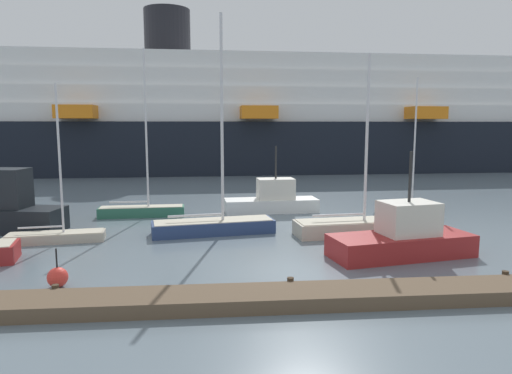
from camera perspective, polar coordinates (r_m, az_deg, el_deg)
name	(u,v)px	position (r m, az deg, el deg)	size (l,w,h in m)	color
ground_plane	(279,268)	(19.84, 2.84, -10.02)	(600.00, 600.00, 0.00)	slate
dock_pier	(295,297)	(16.11, 4.85, -13.38)	(20.40, 1.98, 0.60)	brown
sailboat_0	(214,223)	(25.92, -5.27, -4.51)	(6.96, 2.85, 11.92)	navy
sailboat_1	(355,225)	(26.12, 12.15, -4.65)	(6.83, 2.59, 9.79)	#BCB29E
sailboat_2	(407,210)	(32.23, 18.21, -2.72)	(4.76, 2.65, 9.06)	gray
sailboat_4	(142,208)	(31.44, -13.93, -2.57)	(5.60, 1.50, 10.86)	#2D6B51
sailboat_5	(56,235)	(26.16, -23.48, -5.43)	(4.97, 1.94, 8.10)	#BCB29E
fishing_boat_1	(273,200)	(32.15, 2.06, -1.60)	(6.53, 2.41, 4.58)	white
fishing_boat_2	(403,237)	(22.40, 17.72, -5.95)	(6.94, 3.56, 4.85)	maroon
channel_buoy_0	(58,277)	(19.06, -23.32, -10.20)	(0.76, 0.76, 1.49)	red
cruise_ship	(323,120)	(64.28, 8.33, 8.15)	(116.64, 20.64, 20.58)	black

